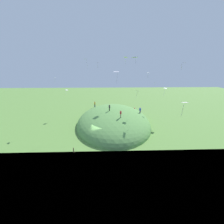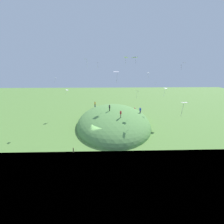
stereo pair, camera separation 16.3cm
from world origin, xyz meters
name	(u,v)px [view 1 (the left image)]	position (x,y,z in m)	size (l,w,h in m)	color
ground_plane	(97,137)	(0.00, 0.00, 0.00)	(160.00, 160.00, 0.00)	#5E8D3D
grass_hill	(113,123)	(8.90, -3.73, 0.00)	(29.29, 18.64, 7.61)	#5C9448
person_on_hilltop	(109,107)	(7.23, -2.68, 4.73)	(0.56, 0.56, 1.57)	black
person_near_shore	(140,110)	(9.12, -10.72, 3.48)	(0.52, 0.52, 1.57)	#292652
person_walking_path	(134,109)	(18.70, -10.94, 1.01)	(0.52, 0.52, 1.62)	brown
person_watching_kites	(95,104)	(15.33, 1.47, 3.74)	(0.62, 0.62, 1.71)	#1A294E
person_with_child	(121,113)	(2.81, -5.07, 4.43)	(0.44, 0.44, 1.62)	brown
kite_0	(184,104)	(-10.56, -12.40, 9.61)	(0.64, 0.82, 2.09)	white
kite_1	(137,92)	(5.79, -9.03, 8.69)	(0.70, 0.88, 1.82)	white
kite_2	(184,63)	(-5.81, -13.90, 14.87)	(0.75, 0.64, 1.04)	silver
kite_3	(98,63)	(3.72, -0.20, 15.02)	(0.89, 0.74, 1.09)	silver
kite_4	(148,73)	(6.86, -11.64, 12.85)	(0.81, 0.57, 1.45)	white
kite_5	(135,57)	(1.04, -7.46, 16.00)	(0.99, 1.24, 1.24)	white
kite_6	(165,89)	(10.10, -17.22, 8.76)	(1.31, 1.21, 2.07)	white
kite_7	(155,83)	(13.68, -15.57, 9.98)	(0.71, 0.52, 1.20)	white
kite_8	(116,72)	(-0.07, -3.84, 13.27)	(1.10, 1.25, 2.22)	white
kite_9	(86,60)	(8.69, 2.74, 15.79)	(0.85, 0.86, 2.13)	white
kite_10	(126,58)	(16.58, -7.48, 16.67)	(1.41, 1.35, 2.17)	white
kite_11	(55,78)	(8.73, 10.34, 11.59)	(0.73, 0.57, 1.12)	white
kite_12	(67,90)	(15.79, 9.49, 7.64)	(0.90, 0.68, 1.54)	white
mooring_post	(74,150)	(-6.19, 3.79, 0.48)	(0.14, 0.14, 0.95)	brown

